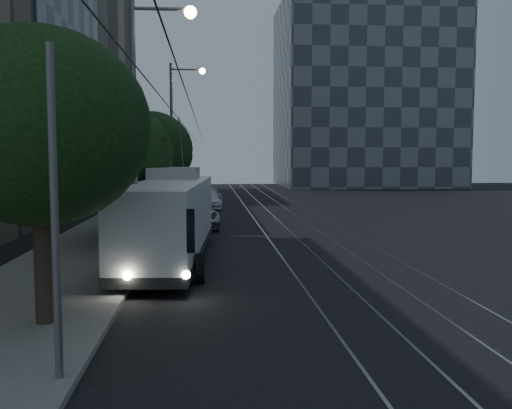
{
  "coord_description": "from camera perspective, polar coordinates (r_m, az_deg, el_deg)",
  "views": [
    {
      "loc": [
        -2.64,
        -20.08,
        4.1
      ],
      "look_at": [
        -0.65,
        3.51,
        2.03
      ],
      "focal_mm": 40.0,
      "sensor_mm": 36.0,
      "label": 1
    }
  ],
  "objects": [
    {
      "name": "ground",
      "position": [
        20.66,
        2.64,
        -6.46
      ],
      "size": [
        120.0,
        120.0,
        0.0
      ],
      "primitive_type": "plane",
      "color": "black",
      "rests_on": "ground"
    },
    {
      "name": "sidewalk",
      "position": [
        40.57,
        -11.67,
        -0.8
      ],
      "size": [
        5.0,
        90.0,
        0.15
      ],
      "primitive_type": "cube",
      "color": "#65635E",
      "rests_on": "ground"
    },
    {
      "name": "tram_rails",
      "position": [
        40.61,
        2.48,
        -0.79
      ],
      "size": [
        4.52,
        90.0,
        0.02
      ],
      "color": "#93939B",
      "rests_on": "ground"
    },
    {
      "name": "overhead_wires",
      "position": [
        40.15,
        -8.17,
        4.05
      ],
      "size": [
        2.23,
        90.0,
        6.0
      ],
      "color": "black",
      "rests_on": "ground"
    },
    {
      "name": "building_tan_far",
      "position": [
        65.57,
        -20.0,
        16.42
      ],
      "size": [
        14.4,
        22.4,
        34.8
      ],
      "color": "gray",
      "rests_on": "ground"
    },
    {
      "name": "building_distant_right",
      "position": [
        78.26,
        10.69,
        10.71
      ],
      "size": [
        22.0,
        18.0,
        24.0
      ],
      "primitive_type": "cube",
      "color": "#3E444F",
      "rests_on": "ground"
    },
    {
      "name": "trolleybus",
      "position": [
        22.09,
        -8.58,
        -1.45
      ],
      "size": [
        3.24,
        11.99,
        5.63
      ],
      "rotation": [
        0.0,
        0.0,
        -0.07
      ],
      "color": "silver",
      "rests_on": "ground"
    },
    {
      "name": "pickup_silver",
      "position": [
        32.22,
        -6.7,
        -0.93
      ],
      "size": [
        3.8,
        6.15,
        1.59
      ],
      "primitive_type": "imported",
      "rotation": [
        0.0,
        0.0,
        0.22
      ],
      "color": "#A6A9AE",
      "rests_on": "ground"
    },
    {
      "name": "car_white_a",
      "position": [
        39.24,
        -6.22,
        -0.04
      ],
      "size": [
        2.86,
        4.27,
        1.35
      ],
      "primitive_type": "imported",
      "rotation": [
        0.0,
        0.0,
        -0.35
      ],
      "color": "silver",
      "rests_on": "ground"
    },
    {
      "name": "car_white_b",
      "position": [
        43.83,
        -4.88,
        0.49
      ],
      "size": [
        2.34,
        4.79,
        1.34
      ],
      "primitive_type": "imported",
      "rotation": [
        0.0,
        0.0,
        0.1
      ],
      "color": "silver",
      "rests_on": "ground"
    },
    {
      "name": "car_white_c",
      "position": [
        49.2,
        -5.59,
        1.01
      ],
      "size": [
        3.05,
        4.47,
        1.4
      ],
      "primitive_type": "imported",
      "rotation": [
        0.0,
        0.0,
        -0.41
      ],
      "color": "silver",
      "rests_on": "ground"
    },
    {
      "name": "car_white_d",
      "position": [
        51.08,
        -4.87,
        1.09
      ],
      "size": [
        2.92,
        4.02,
        1.27
      ],
      "primitive_type": "imported",
      "rotation": [
        0.0,
        0.0,
        0.43
      ],
      "color": "silver",
      "rests_on": "ground"
    },
    {
      "name": "tree_0",
      "position": [
        14.12,
        -20.85,
        7.23
      ],
      "size": [
        5.1,
        5.1,
        7.04
      ],
      "color": "black",
      "rests_on": "ground"
    },
    {
      "name": "tree_1",
      "position": [
        25.86,
        -13.45,
        5.13
      ],
      "size": [
        4.51,
        4.51,
        6.27
      ],
      "color": "black",
      "rests_on": "ground"
    },
    {
      "name": "tree_2",
      "position": [
        30.36,
        -12.16,
        4.48
      ],
      "size": [
        4.22,
        4.22,
        5.81
      ],
      "color": "black",
      "rests_on": "ground"
    },
    {
      "name": "tree_3",
      "position": [
        39.26,
        -10.51,
        5.46
      ],
      "size": [
        5.68,
        5.68,
        7.04
      ],
      "color": "black",
      "rests_on": "ground"
    },
    {
      "name": "tree_4",
      "position": [
        49.3,
        -9.93,
        5.43
      ],
      "size": [
        5.51,
        5.51,
        7.02
      ],
      "color": "black",
      "rests_on": "ground"
    },
    {
      "name": "tree_5",
      "position": [
        54.24,
        -8.93,
        4.86
      ],
      "size": [
        4.87,
        4.87,
        6.23
      ],
      "color": "black",
      "rests_on": "ground"
    },
    {
      "name": "streetlamp_near",
      "position": [
        20.48,
        -10.99,
        9.5
      ],
      "size": [
        2.31,
        0.44,
        9.49
      ],
      "color": "slate",
      "rests_on": "ground"
    },
    {
      "name": "streetlamp_far",
      "position": [
        41.28,
        -7.86,
        8.02
      ],
      "size": [
        2.53,
        0.44,
        10.53
      ],
      "color": "slate",
      "rests_on": "ground"
    }
  ]
}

